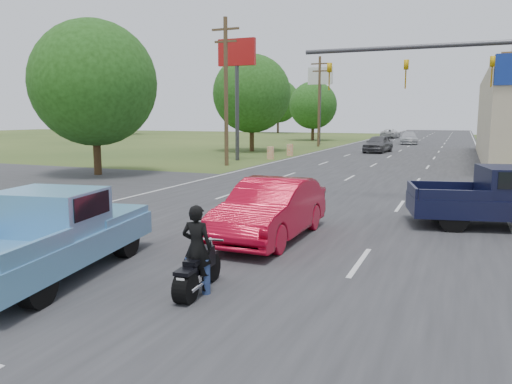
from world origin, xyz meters
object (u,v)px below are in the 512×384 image
at_px(motorcycle, 197,273).
at_px(blue_pickup, 53,232).
at_px(navy_pickup, 511,197).
at_px(rider, 197,253).
at_px(distant_car_white, 390,134).
at_px(red_convertible, 271,210).
at_px(distant_car_grey, 378,144).
at_px(distant_car_silver, 409,138).

bearing_deg(motorcycle, blue_pickup, 176.33).
bearing_deg(navy_pickup, blue_pickup, -59.66).
relative_size(rider, distant_car_white, 0.32).
bearing_deg(blue_pickup, navy_pickup, 33.18).
distance_m(red_convertible, blue_pickup, 5.70).
height_order(motorcycle, distant_car_grey, distant_car_grey).
xyz_separation_m(motorcycle, blue_pickup, (-3.49, -0.05, 0.51)).
bearing_deg(motorcycle, distant_car_grey, 89.56).
height_order(red_convertible, motorcycle, red_convertible).
relative_size(motorcycle, blue_pickup, 0.32).
xyz_separation_m(navy_pickup, distant_car_silver, (-7.63, 47.76, -0.20)).
bearing_deg(distant_car_grey, red_convertible, -78.76).
distance_m(motorcycle, distant_car_silver, 56.56).
bearing_deg(red_convertible, distant_car_grey, 94.93).
bearing_deg(rider, motorcycle, 90.00).
height_order(rider, distant_car_white, rider).
bearing_deg(distant_car_silver, navy_pickup, -87.43).
xyz_separation_m(navy_pickup, distant_car_grey, (-8.85, 31.33, -0.13)).
bearing_deg(blue_pickup, motorcycle, -8.87).
distance_m(motorcycle, blue_pickup, 3.53).
height_order(rider, distant_car_grey, rider).
height_order(red_convertible, blue_pickup, blue_pickup).
bearing_deg(distant_car_white, distant_car_silver, 107.82).
distance_m(blue_pickup, distant_car_grey, 40.16).
distance_m(distant_car_silver, distant_car_white, 16.92).
xyz_separation_m(rider, blue_pickup, (-3.49, -0.08, 0.11)).
bearing_deg(navy_pickup, distant_car_silver, 176.60).
bearing_deg(distant_car_grey, motorcycle, -78.90).
distance_m(rider, navy_pickup, 10.63).
bearing_deg(distant_car_grey, rider, -78.90).
xyz_separation_m(blue_pickup, distant_car_white, (-2.51, 72.93, -0.21)).
relative_size(rider, distant_car_silver, 0.32).
bearing_deg(motorcycle, distant_car_silver, 87.18).
xyz_separation_m(distant_car_grey, distant_car_silver, (1.21, 16.43, -0.07)).
bearing_deg(distant_car_white, navy_pickup, 103.39).
xyz_separation_m(red_convertible, distant_car_silver, (-1.36, 51.91, -0.08)).
relative_size(blue_pickup, distant_car_white, 1.13).
relative_size(motorcycle, distant_car_grey, 0.39).
distance_m(distant_car_grey, distant_car_white, 32.92).
relative_size(navy_pickup, distant_car_silver, 1.16).
bearing_deg(rider, navy_pickup, -129.07).
height_order(distant_car_grey, distant_car_silver, distant_car_grey).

